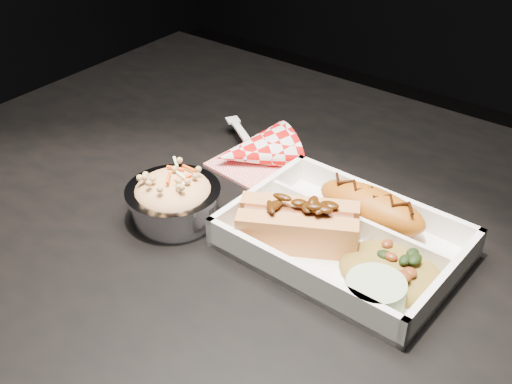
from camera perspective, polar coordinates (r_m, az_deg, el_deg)
dining_table at (r=0.81m, az=5.52°, el=-9.22°), size 1.20×0.80×0.75m
food_tray at (r=0.73m, az=7.82°, el=-4.51°), size 0.26×0.19×0.04m
fried_pastry at (r=0.75m, az=10.20°, el=-1.32°), size 0.14×0.06×0.04m
hotdog at (r=0.71m, az=3.76°, el=-2.72°), size 0.14×0.11×0.06m
fried_rice_mound at (r=0.69m, az=11.94°, el=-6.21°), size 0.12×0.10×0.03m
cupcake_liner at (r=0.65m, az=10.53°, el=-8.89°), size 0.06×0.06×0.03m
foil_coleslaw_cup at (r=0.76m, az=-7.35°, el=-0.46°), size 0.11×0.11×0.07m
napkin_fork at (r=0.87m, az=-0.23°, el=3.60°), size 0.16×0.15×0.10m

